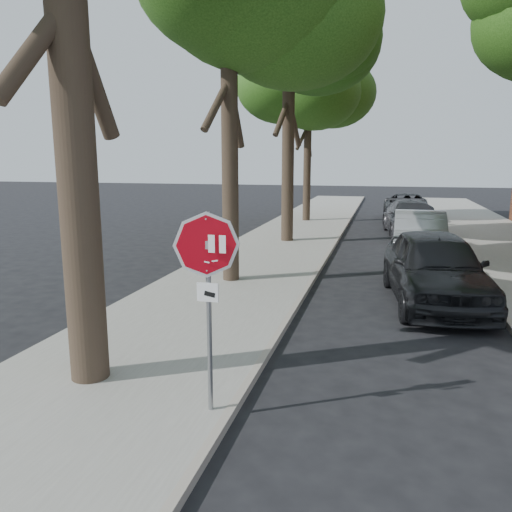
{
  "coord_description": "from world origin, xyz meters",
  "views": [
    {
      "loc": [
        1.39,
        -5.71,
        3.35
      ],
      "look_at": [
        -0.28,
        0.77,
        2.05
      ],
      "focal_mm": 35.0,
      "sensor_mm": 36.0,
      "label": 1
    }
  ],
  "objects_px": {
    "tree_far": "(309,83)",
    "car_d": "(407,207)",
    "stop_sign": "(208,274)",
    "car_b": "(419,235)",
    "car_a": "(435,268)",
    "car_c": "(411,218)",
    "tree_mid_b": "(289,35)"
  },
  "relations": [
    {
      "from": "car_a",
      "to": "car_c",
      "type": "xyz_separation_m",
      "value": [
        -0.05,
        11.08,
        -0.1
      ]
    },
    {
      "from": "tree_far",
      "to": "car_d",
      "type": "relative_size",
      "value": 1.75
    },
    {
      "from": "tree_mid_b",
      "to": "tree_far",
      "type": "xyz_separation_m",
      "value": [
        -0.3,
        6.99,
        -0.78
      ]
    },
    {
      "from": "stop_sign",
      "to": "car_c",
      "type": "height_order",
      "value": "stop_sign"
    },
    {
      "from": "car_d",
      "to": "car_b",
      "type": "bearing_deg",
      "value": -91.12
    },
    {
      "from": "tree_mid_b",
      "to": "car_a",
      "type": "height_order",
      "value": "tree_mid_b"
    },
    {
      "from": "stop_sign",
      "to": "tree_mid_b",
      "type": "height_order",
      "value": "tree_mid_b"
    },
    {
      "from": "car_a",
      "to": "car_b",
      "type": "height_order",
      "value": "car_a"
    },
    {
      "from": "car_c",
      "to": "stop_sign",
      "type": "bearing_deg",
      "value": -106.37
    },
    {
      "from": "car_c",
      "to": "car_b",
      "type": "bearing_deg",
      "value": -95.45
    },
    {
      "from": "car_b",
      "to": "car_d",
      "type": "bearing_deg",
      "value": 91.24
    },
    {
      "from": "stop_sign",
      "to": "car_d",
      "type": "bearing_deg",
      "value": 81.87
    },
    {
      "from": "tree_far",
      "to": "car_a",
      "type": "xyz_separation_m",
      "value": [
        5.32,
        -14.72,
        -6.36
      ]
    },
    {
      "from": "stop_sign",
      "to": "car_d",
      "type": "distance_m",
      "value": 23.35
    },
    {
      "from": "car_b",
      "to": "tree_far",
      "type": "bearing_deg",
      "value": 121.86
    },
    {
      "from": "stop_sign",
      "to": "tree_mid_b",
      "type": "xyz_separation_m",
      "value": [
        -1.72,
        14.15,
        6.05
      ]
    },
    {
      "from": "car_b",
      "to": "car_d",
      "type": "relative_size",
      "value": 0.91
    },
    {
      "from": "stop_sign",
      "to": "car_b",
      "type": "bearing_deg",
      "value": 74.85
    },
    {
      "from": "tree_mid_b",
      "to": "car_c",
      "type": "relative_size",
      "value": 1.97
    },
    {
      "from": "tree_far",
      "to": "car_d",
      "type": "xyz_separation_m",
      "value": [
        5.32,
        1.95,
        -6.47
      ]
    },
    {
      "from": "car_a",
      "to": "car_b",
      "type": "relative_size",
      "value": 1.04
    },
    {
      "from": "car_d",
      "to": "car_a",
      "type": "bearing_deg",
      "value": -91.07
    },
    {
      "from": "tree_far",
      "to": "car_c",
      "type": "distance_m",
      "value": 9.09
    },
    {
      "from": "car_c",
      "to": "tree_mid_b",
      "type": "bearing_deg",
      "value": -151.93
    },
    {
      "from": "car_b",
      "to": "car_c",
      "type": "bearing_deg",
      "value": 91.68
    },
    {
      "from": "stop_sign",
      "to": "car_a",
      "type": "xyz_separation_m",
      "value": [
        3.3,
        6.41,
        -1.09
      ]
    },
    {
      "from": "tree_mid_b",
      "to": "car_d",
      "type": "xyz_separation_m",
      "value": [
        5.02,
        8.94,
        -7.26
      ]
    },
    {
      "from": "tree_far",
      "to": "car_a",
      "type": "height_order",
      "value": "tree_far"
    },
    {
      "from": "car_c",
      "to": "car_d",
      "type": "height_order",
      "value": "car_c"
    },
    {
      "from": "car_a",
      "to": "stop_sign",
      "type": "bearing_deg",
      "value": -123.53
    },
    {
      "from": "tree_mid_b",
      "to": "car_b",
      "type": "height_order",
      "value": "tree_mid_b"
    },
    {
      "from": "stop_sign",
      "to": "car_a",
      "type": "relative_size",
      "value": 0.52
    }
  ]
}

